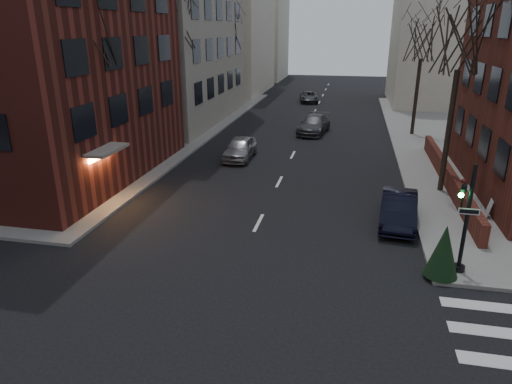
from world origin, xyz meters
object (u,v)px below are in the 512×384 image
at_px(tree_right_b, 423,39).
at_px(parked_sedan, 398,209).
at_px(streetlamp_far, 240,69).
at_px(sandwich_board, 493,209).
at_px(tree_left_c, 229,31).
at_px(tree_left_a, 85,26).
at_px(evergreen_shrub, 444,251).
at_px(traffic_signal, 464,226).
at_px(tree_right_a, 462,36).
at_px(car_lane_silver, 240,148).
at_px(tree_left_b, 177,20).
at_px(car_lane_far, 309,97).
at_px(streetlamp_near, 168,94).
at_px(car_lane_gray, 314,124).

relative_size(tree_right_b, parked_sedan, 2.09).
bearing_deg(streetlamp_far, sandwich_board, -55.77).
bearing_deg(tree_left_c, tree_right_b, -24.44).
bearing_deg(tree_left_a, evergreen_shrub, -18.86).
xyz_separation_m(sandwich_board, evergreen_shrub, (-3.20, -6.01, 0.54)).
xyz_separation_m(traffic_signal, evergreen_shrub, (-0.64, -0.49, -0.79)).
bearing_deg(tree_right_a, tree_left_c, 128.66).
relative_size(tree_right_a, streetlamp_far, 1.55).
relative_size(streetlamp_far, car_lane_silver, 1.46).
height_order(tree_left_b, tree_right_b, tree_left_b).
height_order(tree_left_a, tree_left_b, tree_left_b).
bearing_deg(streetlamp_far, traffic_signal, -63.94).
xyz_separation_m(tree_left_b, evergreen_shrub, (16.10, -17.50, -7.80)).
bearing_deg(car_lane_silver, tree_left_b, 145.86).
relative_size(tree_left_c, sandwich_board, 11.37).
relative_size(tree_left_a, sandwich_board, 12.00).
bearing_deg(traffic_signal, parked_sedan, 112.40).
relative_size(streetlamp_far, car_lane_far, 1.43).
height_order(streetlamp_near, evergreen_shrub, streetlamp_near).
distance_m(tree_right_b, car_lane_silver, 16.99).
distance_m(tree_left_b, tree_left_c, 14.03).
distance_m(tree_right_a, parked_sedan, 9.11).
distance_m(tree_left_b, car_lane_gray, 13.66).
xyz_separation_m(tree_left_c, car_lane_far, (7.56, 7.91, -7.42)).
height_order(streetlamp_near, streetlamp_far, same).
xyz_separation_m(traffic_signal, tree_left_a, (-16.74, 5.01, 6.56)).
xyz_separation_m(streetlamp_near, car_lane_far, (6.96, 25.91, -3.63)).
height_order(car_lane_silver, car_lane_gray, car_lane_gray).
distance_m(tree_right_a, car_lane_silver, 14.85).
bearing_deg(tree_left_c, streetlamp_far, 73.30).
xyz_separation_m(tree_left_c, parked_sedan, (15.00, -26.79, -7.30)).
bearing_deg(tree_right_a, traffic_signal, -95.47).
relative_size(traffic_signal, tree_left_a, 0.39).
distance_m(streetlamp_near, sandwich_board, 20.47).
bearing_deg(traffic_signal, sandwich_board, 65.09).
bearing_deg(tree_left_a, streetlamp_near, 85.71).
bearing_deg(car_lane_silver, car_lane_far, 85.09).
relative_size(tree_left_c, streetlamp_near, 1.55).
distance_m(streetlamp_near, car_lane_gray, 13.37).
distance_m(tree_left_a, streetlamp_far, 28.32).
relative_size(tree_left_c, tree_right_b, 1.06).
bearing_deg(streetlamp_far, car_lane_gray, -50.06).
bearing_deg(streetlamp_far, tree_left_c, -106.70).
bearing_deg(streetlamp_far, tree_left_b, -92.15).
relative_size(tree_left_c, parked_sedan, 2.21).
bearing_deg(streetlamp_near, streetlamp_far, 90.00).
relative_size(parked_sedan, sandwich_board, 5.14).
distance_m(car_lane_silver, sandwich_board, 15.94).
distance_m(tree_left_c, sandwich_board, 32.83).
height_order(tree_left_a, parked_sedan, tree_left_a).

